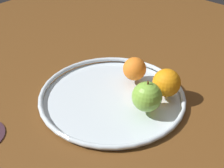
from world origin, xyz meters
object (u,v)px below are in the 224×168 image
at_px(apple, 147,97).
at_px(orange_back_left, 167,83).
at_px(fruit_bowl, 112,96).
at_px(orange_front_left, 135,69).

relative_size(apple, orange_back_left, 1.13).
distance_m(fruit_bowl, orange_front_left, 0.10).
height_order(fruit_bowl, orange_back_left, orange_back_left).
bearing_deg(apple, orange_front_left, -39.97).
distance_m(orange_back_left, orange_front_left, 0.10).
bearing_deg(orange_back_left, orange_front_left, -1.82).
relative_size(orange_back_left, orange_front_left, 1.13).
bearing_deg(apple, fruit_bowl, 5.00).
relative_size(fruit_bowl, apple, 4.69).
distance_m(fruit_bowl, apple, 0.11).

